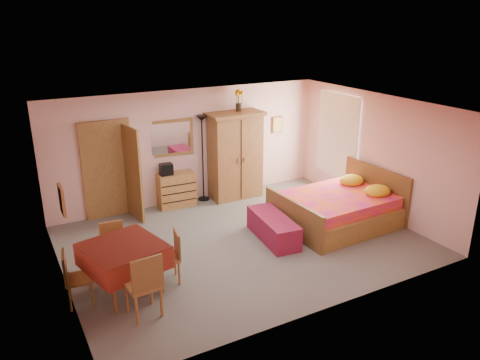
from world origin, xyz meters
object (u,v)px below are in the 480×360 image
bed (337,200)px  wardrobe (235,156)px  sunflower_vase (239,100)px  bench (273,228)px  dining_table (125,269)px  chair_north (114,249)px  stereo (166,169)px  chair_south (143,284)px  floor_lamp (203,159)px  chair_west (79,278)px  wall_mirror (170,138)px  chest_of_drawers (176,190)px  chair_east (167,257)px

bed → wardrobe: bearing=112.2°
sunflower_vase → bench: 3.24m
dining_table → chair_north: bearing=89.2°
stereo → chair_south: bearing=-115.2°
floor_lamp → chair_west: floor_lamp is taller
wall_mirror → bench: (1.03, -2.68, -1.32)m
stereo → wardrobe: size_ratio=0.13×
sunflower_vase → bench: sunflower_vase is taller
chest_of_drawers → floor_lamp: size_ratio=0.41×
bed → chair_south: bearing=-168.1°
bed → chair_east: (-3.84, -0.42, -0.10)m
floor_lamp → dining_table: floor_lamp is taller
wall_mirror → bed: bearing=-44.0°
stereo → sunflower_vase: bearing=-1.2°
dining_table → bed: bearing=5.0°
chest_of_drawers → chair_south: 4.10m
bench → chair_south: size_ratio=1.38×
wall_mirror → stereo: (-0.21, -0.20, -0.64)m
chest_of_drawers → chair_east: bearing=-111.0°
chest_of_drawers → chair_north: size_ratio=0.96×
bed → chair_east: 3.86m
chest_of_drawers → chair_north: 2.98m
wardrobe → chair_north: size_ratio=2.38×
dining_table → chair_south: chair_south is taller
chair_west → chair_south: bearing=55.6°
dining_table → stereo: bearing=58.7°
wardrobe → chair_north: (-3.43, -2.10, -0.59)m
chest_of_drawers → wardrobe: (1.45, -0.13, 0.63)m
wall_mirror → chair_south: 4.41m
chair_south → chair_north: chair_south is taller
chair_east → bed: bearing=-73.5°
bed → chair_south: size_ratio=2.28×
wardrobe → bench: size_ratio=1.46×
chest_of_drawers → chair_west: bearing=-129.5°
bed → chair_north: bed is taller
bench → wall_mirror: bearing=111.0°
stereo → bed: size_ratio=0.12×
dining_table → bench: bearing=8.4°
dining_table → chair_east: size_ratio=1.27×
chest_of_drawers → stereo: stereo is taller
bench → stereo: bearing=116.6°
bench → floor_lamp: bearing=97.5°
chest_of_drawers → stereo: 0.56m
floor_lamp → bed: size_ratio=0.87×
wall_mirror → sunflower_vase: size_ratio=2.12×
chair_west → chair_east: 1.36m
floor_lamp → chair_east: bearing=-123.8°
chair_south → chair_north: (-0.06, 1.40, -0.08)m
wardrobe → sunflower_vase: (0.14, 0.09, 1.27)m
chest_of_drawers → chair_north: bearing=-128.5°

